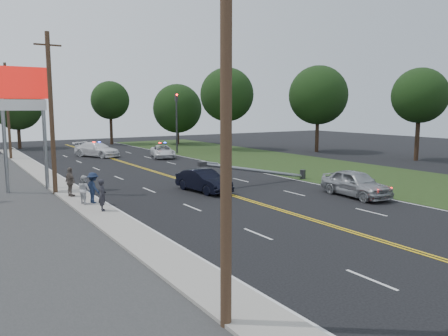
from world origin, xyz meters
TOP-DOWN VIEW (x-y plane):
  - ground at (0.00, 0.00)m, footprint 120.00×120.00m
  - sidewalk at (-8.40, 10.00)m, footprint 1.80×70.00m
  - grass_verge at (13.50, 10.00)m, footprint 12.00×80.00m
  - centerline_yellow at (0.00, 10.00)m, footprint 0.36×80.00m
  - pylon_sign at (-10.50, 14.00)m, footprint 3.20×0.35m
  - traffic_signal at (8.30, 30.00)m, footprint 0.28×0.41m
  - fallen_streetlight at (4.19, 8.00)m, footprint 9.36×0.44m
  - utility_pole_near at (-9.20, -8.00)m, footprint 1.60×0.28m
  - utility_pole_mid at (-9.20, 12.00)m, footprint 1.60×0.28m
  - utility_pole_far at (-9.20, 34.00)m, footprint 1.60×0.28m
  - tree_6 at (-6.65, 46.81)m, footprint 6.29×6.29m
  - tree_7 at (5.88, 46.89)m, footprint 5.58×5.58m
  - tree_8 at (14.39, 42.03)m, footprint 7.20×7.20m
  - tree_9 at (16.03, 31.00)m, footprint 6.89×6.89m
  - tree_12 at (26.02, 10.44)m, footprint 5.58×5.58m
  - tree_13 at (23.66, 22.41)m, footprint 7.12×7.12m
  - crashed_sedan at (-0.88, 7.65)m, footprint 2.09×4.54m
  - waiting_sedan at (6.22, 1.23)m, footprint 2.35×4.95m
  - emergency_a at (4.97, 26.80)m, footprint 3.48×5.26m
  - emergency_b at (-0.79, 31.61)m, footprint 4.65×5.96m
  - bystander_a at (-8.19, 5.42)m, footprint 0.49×0.66m
  - bystander_b at (-8.53, 7.62)m, footprint 0.80×0.91m
  - bystander_c at (-8.05, 7.56)m, footprint 0.88×1.23m
  - bystander_d at (-8.70, 10.07)m, footprint 0.66×1.11m

SIDE VIEW (x-z plane):
  - ground at x=0.00m, z-range 0.00..0.00m
  - grass_verge at x=13.50m, z-range 0.00..0.01m
  - centerline_yellow at x=0.00m, z-range 0.01..0.01m
  - sidewalk at x=-8.40m, z-range 0.00..0.12m
  - emergency_a at x=4.97m, z-range 0.00..1.34m
  - crashed_sedan at x=-0.88m, z-range 0.00..1.44m
  - emergency_b at x=-0.79m, z-range 0.00..1.61m
  - waiting_sedan at x=6.22m, z-range 0.00..1.63m
  - bystander_b at x=-8.53m, z-range 0.12..1.72m
  - fallen_streetlight at x=4.19m, z-range -0.04..1.88m
  - bystander_a at x=-8.19m, z-range 0.12..1.78m
  - bystander_c at x=-8.05m, z-range 0.12..1.85m
  - bystander_d at x=-8.70m, z-range 0.12..1.89m
  - traffic_signal at x=8.30m, z-range 0.68..7.73m
  - utility_pole_near at x=-9.20m, z-range 0.08..10.08m
  - utility_pole_mid at x=-9.20m, z-range 0.08..10.08m
  - utility_pole_far at x=-9.20m, z-range 0.08..10.08m
  - tree_8 at x=14.39m, z-range 0.83..9.70m
  - tree_6 at x=-6.65m, z-range 1.23..9.99m
  - pylon_sign at x=-10.50m, z-range 2.00..10.00m
  - tree_7 at x=5.88m, z-range 1.83..11.09m
  - tree_12 at x=26.02m, z-range 1.91..11.34m
  - tree_13 at x=23.66m, z-range 1.67..12.14m
  - tree_9 at x=16.03m, z-range 1.80..12.31m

